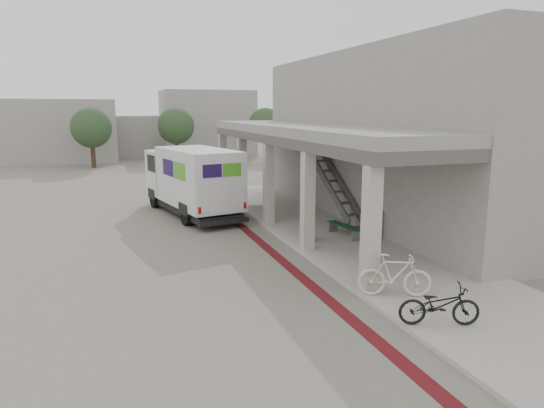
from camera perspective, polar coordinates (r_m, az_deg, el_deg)
name	(u,v)px	position (r m, az deg, el deg)	size (l,w,h in m)	color
ground	(250,263)	(15.03, -2.56, -6.94)	(120.00, 120.00, 0.00)	#69655A
bike_lane_stripe	(262,243)	(17.14, -1.24, -4.64)	(0.35, 40.00, 0.01)	#551115
sidewalk	(365,249)	(16.54, 10.91, -5.24)	(4.40, 28.00, 0.12)	#9B958B
transit_building	(374,139)	(21.24, 11.89, 7.48)	(7.60, 17.00, 7.00)	gray
distant_backdrop	(117,130)	(49.66, -17.75, 8.32)	(28.00, 10.00, 6.50)	gray
tree_left	(91,128)	(41.76, -20.50, 8.38)	(3.20, 3.20, 4.80)	#38281C
tree_mid	(176,126)	(44.16, -11.23, 8.97)	(3.20, 3.20, 4.80)	#38281C
tree_right	(265,126)	(44.98, -0.77, 9.21)	(3.20, 3.20, 4.80)	#38281C
fedex_truck	(191,179)	(21.81, -9.50, 2.88)	(3.49, 7.30, 2.99)	black
bench	(344,228)	(17.77, 8.49, -2.84)	(0.60, 1.76, 0.41)	slate
bollard_near	(365,250)	(15.23, 10.91, -5.32)	(0.38, 0.38, 0.56)	gray
bollard_far	(309,231)	(17.06, 4.39, -3.20)	(0.44, 0.44, 0.66)	gray
utility_cabinet	(374,223)	(17.85, 11.94, -2.18)	(0.46, 0.61, 1.02)	slate
bicycle_black	(439,305)	(11.08, 19.08, -11.16)	(0.60, 1.71, 0.90)	black
bicycle_cream	(395,275)	(12.34, 14.22, -8.12)	(0.51, 1.81, 1.09)	beige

